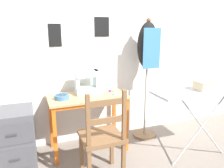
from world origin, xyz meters
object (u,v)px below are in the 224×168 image
wooden_chair (102,137)px  fabric_bowl (62,97)px  thread_spool_near_machine (105,90)px  filing_cabinet (14,138)px  thread_spool_far_edge (115,91)px  dress_form (147,54)px  scissors (116,95)px  sewing_machine (90,83)px  storage_box (205,85)px  ironing_board (206,93)px  thread_spool_mid_table (110,91)px

wooden_chair → fabric_bowl: bearing=117.3°
thread_spool_near_machine → filing_cabinet: (-1.09, -0.11, -0.41)m
thread_spool_far_edge → dress_form: (0.47, 0.04, 0.43)m
scissors → thread_spool_far_edge: thread_spool_far_edge is taller
dress_form → sewing_machine: bearing=178.3°
storage_box → ironing_board: bearing=27.4°
filing_cabinet → thread_spool_near_machine: bearing=5.8°
dress_form → ironing_board: (0.31, -0.74, -0.36)m
thread_spool_mid_table → ironing_board: size_ratio=0.04×
dress_form → thread_spool_far_edge: bearing=-174.9°
wooden_chair → ironing_board: (1.15, -0.08, 0.35)m
scissors → ironing_board: 1.00m
fabric_bowl → dress_form: dress_form is taller
scissors → storage_box: 1.00m
dress_form → storage_box: bearing=-70.9°
wooden_chair → dress_form: bearing=37.8°
scissors → wooden_chair: 0.66m
sewing_machine → thread_spool_far_edge: size_ratio=8.07×
wooden_chair → ironing_board: 1.20m
filing_cabinet → dress_form: size_ratio=0.39×
scissors → filing_cabinet: scissors is taller
sewing_machine → dress_form: bearing=-1.7°
sewing_machine → filing_cabinet: bearing=-174.2°
thread_spool_near_machine → ironing_board: size_ratio=0.04×
fabric_bowl → storage_box: 1.56m
thread_spool_far_edge → wooden_chair: wooden_chair is taller
thread_spool_near_machine → filing_cabinet: size_ratio=0.07×
thread_spool_mid_table → ironing_board: ironing_board is taller
scissors → thread_spool_mid_table: 0.13m
thread_spool_far_edge → storage_box: (0.73, -0.72, 0.17)m
wooden_chair → dress_form: 1.28m
thread_spool_near_machine → ironing_board: 1.18m
thread_spool_mid_table → wooden_chair: (-0.32, -0.63, -0.27)m
wooden_chair → storage_box: (1.10, -0.11, 0.45)m
dress_form → thread_spool_near_machine: bearing=175.9°
filing_cabinet → thread_spool_mid_table: bearing=2.3°
fabric_bowl → dress_form: 1.21m
filing_cabinet → dress_form: (1.67, 0.07, 0.84)m
storage_box → thread_spool_near_machine: bearing=136.4°
wooden_chair → sewing_machine: bearing=83.6°
sewing_machine → fabric_bowl: bearing=-162.9°
storage_box → dress_form: bearing=109.1°
filing_cabinet → dress_form: 1.87m
sewing_machine → thread_spool_far_edge: 0.33m
filing_cabinet → dress_form: bearing=2.4°
fabric_bowl → storage_box: size_ratio=0.83×
scissors → filing_cabinet: size_ratio=0.21×
thread_spool_far_edge → wooden_chair: (-0.37, -0.61, -0.27)m
thread_spool_far_edge → ironing_board: 1.04m
thread_spool_near_machine → thread_spool_far_edge: size_ratio=1.07×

